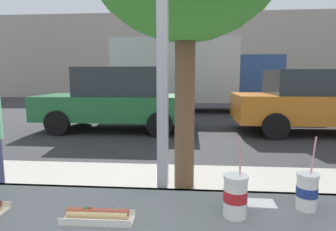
% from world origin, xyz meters
% --- Properties ---
extents(ground_plane, '(60.00, 60.00, 0.00)m').
position_xyz_m(ground_plane, '(0.00, 8.00, 0.00)').
color(ground_plane, '#2D2D30').
extents(sidewalk_strip, '(16.00, 2.80, 0.11)m').
position_xyz_m(sidewalk_strip, '(0.00, 1.60, 0.06)').
color(sidewalk_strip, '#9E998E').
rests_on(sidewalk_strip, ground).
extents(window_wall, '(3.04, 0.20, 2.90)m').
position_xyz_m(window_wall, '(0.00, 0.08, 1.83)').
color(window_wall, '#2D2D33').
rests_on(window_wall, ground).
extents(building_facade_far, '(28.00, 1.20, 5.82)m').
position_xyz_m(building_facade_far, '(0.00, 18.79, 2.91)').
color(building_facade_far, '#A89E8E').
rests_on(building_facade_far, ground).
extents(soda_cup_left, '(0.10, 0.10, 0.32)m').
position_xyz_m(soda_cup_left, '(0.31, -0.22, 1.04)').
color(soda_cup_left, silver).
rests_on(soda_cup_left, window_counter).
extents(soda_cup_right, '(0.09, 0.09, 0.31)m').
position_xyz_m(soda_cup_right, '(0.62, -0.13, 1.03)').
color(soda_cup_right, silver).
rests_on(soda_cup_right, window_counter).
extents(hotdog_tray_near, '(0.27, 0.09, 0.05)m').
position_xyz_m(hotdog_tray_near, '(-0.21, -0.29, 0.97)').
color(hotdog_tray_near, silver).
rests_on(hotdog_tray_near, window_counter).
extents(napkin_wrapper, '(0.12, 0.09, 0.00)m').
position_xyz_m(napkin_wrapper, '(0.44, -0.10, 0.95)').
color(napkin_wrapper, white).
rests_on(napkin_wrapper, window_counter).
extents(parked_car_green, '(4.26, 1.93, 1.74)m').
position_xyz_m(parked_car_green, '(-1.90, 6.40, 0.87)').
color(parked_car_green, '#236B38').
rests_on(parked_car_green, ground).
extents(parked_car_orange, '(4.32, 2.03, 1.67)m').
position_xyz_m(parked_car_orange, '(3.47, 6.40, 0.85)').
color(parked_car_orange, orange).
rests_on(parked_car_orange, ground).
extents(box_truck, '(6.91, 2.44, 3.05)m').
position_xyz_m(box_truck, '(0.16, 10.98, 1.65)').
color(box_truck, beige).
rests_on(box_truck, ground).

